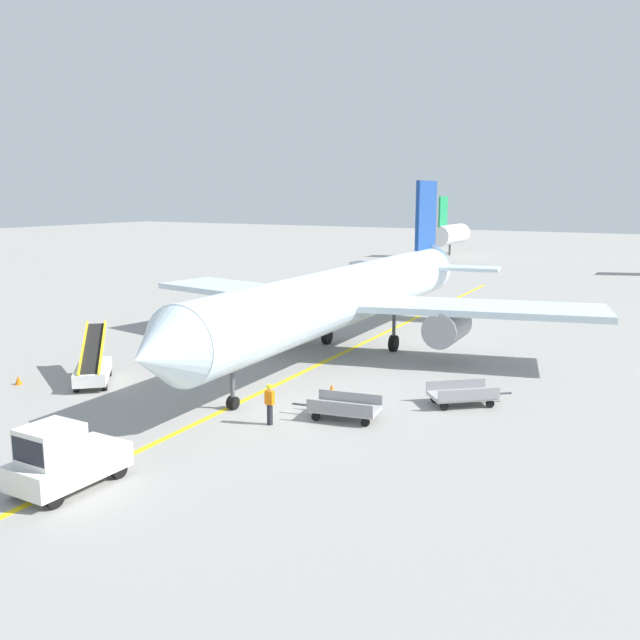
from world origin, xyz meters
The scene contains 12 objects.
ground_plane centered at (0.00, 0.00, 0.00)m, with size 300.00×300.00×0.00m, color gray.
taxi_line_yellow centered at (-1.17, 5.00, 0.00)m, with size 0.30×80.00×0.01m, color yellow.
airliner centered at (-1.19, 11.54, 3.42)m, with size 28.59×35.30×10.10m.
pushback_tug centered at (-0.39, -9.65, 0.99)m, with size 1.95×3.63×2.20m.
baggage_tug_near_wing centered at (-7.14, 5.66, 0.93)m, with size 2.26×2.73×2.10m.
belt_loader_forward_hold centered at (-9.13, -0.55, 0.78)m, with size 4.29×4.54×2.59m.
baggage_cart_loaded centered at (4.13, 0.71, 0.47)m, with size 3.84×2.03×0.94m.
baggage_cart_empty_trailing centered at (7.77, 4.95, 0.47)m, with size 3.38×3.05×0.94m.
ground_crew_marshaller centered at (1.84, -1.39, 0.91)m, with size 0.36×0.24×1.70m.
safety_cone_nose_left centered at (-12.10, -2.56, 0.22)m, with size 0.36×0.36×0.44m, color orange.
safety_cone_nose_right centered at (1.90, 3.70, 0.22)m, with size 0.36×0.36×0.44m, color orange.
distant_aircraft_far_left centered at (-17.27, 76.00, 3.22)m, with size 3.00×10.10×8.80m.
Camera 1 is at (16.51, -23.16, 9.16)m, focal length 38.19 mm.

